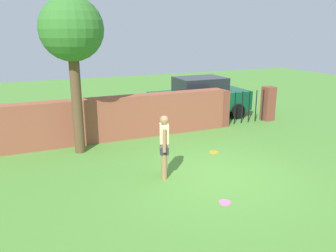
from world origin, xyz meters
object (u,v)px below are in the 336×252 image
at_px(car, 200,98).
at_px(frisbee_orange, 214,152).
at_px(tree, 72,33).
at_px(frisbee_pink, 225,203).
at_px(person, 164,144).

relative_size(car, frisbee_orange, 15.60).
distance_m(car, frisbee_orange, 4.51).
relative_size(tree, frisbee_pink, 16.90).
height_order(person, car, car).
bearing_deg(tree, frisbee_orange, -24.58).
bearing_deg(person, frisbee_pink, -137.99).
bearing_deg(frisbee_pink, person, 110.82).
distance_m(frisbee_pink, frisbee_orange, 3.17).
xyz_separation_m(person, car, (3.83, 5.13, -0.04)).
bearing_deg(person, tree, 51.91).
xyz_separation_m(person, frisbee_pink, (0.68, -1.78, -0.89)).
distance_m(person, frisbee_orange, 2.51).
relative_size(person, car, 0.38).
distance_m(car, frisbee_pink, 7.64).
distance_m(person, frisbee_pink, 2.10).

